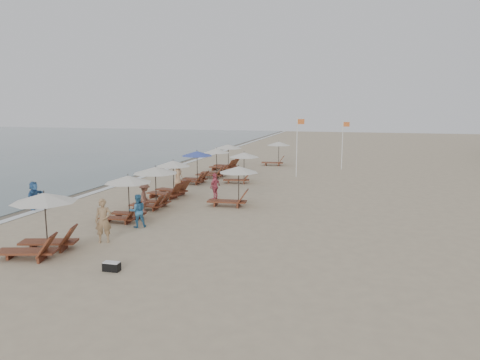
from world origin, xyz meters
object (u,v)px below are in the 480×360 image
(beachgoer_mid_a, at_px, (138,211))
(beachgoer_mid_b, at_px, (145,198))
(lounger_station_2, at_px, (153,185))
(lounger_station_6, at_px, (225,157))
(inland_station_1, at_px, (241,164))
(waterline_walker, at_px, (34,196))
(lounger_station_3, at_px, (169,180))
(inland_station_0, at_px, (233,183))
(lounger_station_5, at_px, (213,164))
(flag_pole_near, at_px, (297,144))
(lounger_station_0, at_px, (40,225))
(beachgoer_far_b, at_px, (178,174))
(lounger_station_4, at_px, (195,166))
(inland_station_2, at_px, (276,151))
(beachgoer_far_a, at_px, (215,187))
(lounger_station_1, at_px, (125,196))
(duffel_bag, at_px, (112,266))
(beachgoer_near, at_px, (103,221))

(beachgoer_mid_a, xyz_separation_m, beachgoer_mid_b, (-1.06, 2.76, 0.00))
(lounger_station_2, xyz_separation_m, beachgoer_mid_a, (1.11, -3.82, -0.50))
(lounger_station_6, xyz_separation_m, inland_station_1, (3.10, -6.14, 0.32))
(inland_station_1, xyz_separation_m, waterline_walker, (-8.53, -11.12, -0.64))
(lounger_station_3, height_order, inland_station_1, lounger_station_3)
(inland_station_0, bearing_deg, waterline_walker, -159.75)
(lounger_station_5, height_order, flag_pole_near, flag_pole_near)
(inland_station_0, xyz_separation_m, inland_station_1, (-1.55, 7.40, 0.14))
(lounger_station_0, bearing_deg, lounger_station_5, 89.12)
(beachgoer_far_b, bearing_deg, lounger_station_4, -35.86)
(inland_station_2, xyz_separation_m, beachgoer_mid_a, (-2.00, -23.18, -0.57))
(inland_station_0, xyz_separation_m, beachgoer_far_b, (-5.72, 5.58, -0.53))
(flag_pole_near, bearing_deg, lounger_station_4, -143.44)
(beachgoer_far_a, bearing_deg, lounger_station_1, -8.09)
(inland_station_0, distance_m, beachgoer_far_b, 8.01)
(lounger_station_3, bearing_deg, lounger_station_5, 88.83)
(beachgoer_mid_b, bearing_deg, duffel_bag, -178.73)
(beachgoer_far_b, bearing_deg, flag_pole_near, -38.67)
(waterline_walker, distance_m, flag_pole_near, 19.36)
(beachgoer_far_b, height_order, flag_pole_near, flag_pole_near)
(lounger_station_3, relative_size, lounger_station_5, 1.05)
(lounger_station_1, bearing_deg, inland_station_2, 81.96)
(lounger_station_1, bearing_deg, inland_station_0, 47.76)
(beachgoer_near, height_order, beachgoer_far_a, beachgoer_near)
(inland_station_1, height_order, beachgoer_mid_a, inland_station_1)
(lounger_station_0, distance_m, flag_pole_near, 22.28)
(lounger_station_5, relative_size, flag_pole_near, 0.54)
(lounger_station_0, xyz_separation_m, inland_station_2, (3.68, 27.60, 0.21))
(lounger_station_5, bearing_deg, lounger_station_2, -88.59)
(inland_station_1, height_order, waterline_walker, inland_station_1)
(lounger_station_0, relative_size, beachgoer_mid_a, 1.84)
(lounger_station_0, xyz_separation_m, lounger_station_1, (0.54, 5.36, 0.10))
(beachgoer_near, height_order, flag_pole_near, flag_pole_near)
(lounger_station_0, relative_size, lounger_station_6, 0.99)
(lounger_station_4, distance_m, beachgoer_mid_b, 9.13)
(duffel_bag, xyz_separation_m, flag_pole_near, (3.09, 22.07, 2.46))
(lounger_station_4, xyz_separation_m, inland_station_1, (3.19, 1.01, 0.18))
(inland_station_1, bearing_deg, lounger_station_1, -102.10)
(lounger_station_4, bearing_deg, lounger_station_1, -86.66)
(beachgoer_near, xyz_separation_m, duffel_bag, (2.04, -2.81, -0.75))
(beachgoer_mid_a, distance_m, beachgoer_far_b, 11.39)
(lounger_station_3, xyz_separation_m, lounger_station_4, (-0.23, 4.93, 0.22))
(lounger_station_0, distance_m, lounger_station_2, 8.26)
(lounger_station_2, distance_m, lounger_station_6, 15.20)
(lounger_station_3, relative_size, beachgoer_far_a, 1.69)
(lounger_station_5, bearing_deg, lounger_station_4, -97.52)
(lounger_station_6, height_order, beachgoer_far_a, lounger_station_6)
(lounger_station_2, relative_size, inland_station_1, 0.97)
(beachgoer_far_b, xyz_separation_m, waterline_walker, (-4.36, -9.30, 0.03))
(lounger_station_2, height_order, duffel_bag, lounger_station_2)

